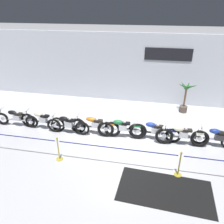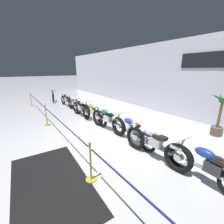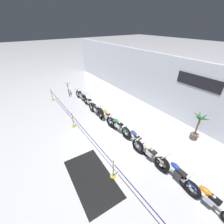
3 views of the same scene
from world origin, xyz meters
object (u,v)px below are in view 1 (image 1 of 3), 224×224
object	(u,v)px
stanchion_mid_right	(179,167)
motorcycle_blue_5	(154,131)
motorcycle_black_0	(16,118)
stanchion_mid_left	(59,152)
potted_palm_left_of_row	(185,97)
floor_banner	(165,190)
stanchion_far_left	(76,146)
motorcycle_orange_3	(95,126)
motorcycle_blue_7	(218,138)
motorcycle_green_4	(122,129)
motorcycle_cream_6	(182,136)
motorcycle_black_2	(68,125)
motorcycle_cream_1	(42,120)

from	to	relation	value
stanchion_mid_right	motorcycle_blue_5	bearing A→B (deg)	113.55
motorcycle_black_0	stanchion_mid_left	world-z (taller)	stanchion_mid_left
potted_palm_left_of_row	floor_banner	bearing A→B (deg)	-100.17
motorcycle_blue_5	stanchion_far_left	bearing A→B (deg)	-143.41
stanchion_far_left	motorcycle_orange_3	bearing A→B (deg)	85.60
motorcycle_blue_5	motorcycle_blue_7	world-z (taller)	motorcycle_blue_7
stanchion_far_left	motorcycle_black_0	bearing A→B (deg)	151.95
motorcycle_green_4	stanchion_far_left	world-z (taller)	stanchion_far_left
floor_banner	motorcycle_black_0	bearing A→B (deg)	161.18
motorcycle_cream_6	stanchion_mid_right	size ratio (longest dim) A/B	2.20
motorcycle_black_2	stanchion_mid_left	size ratio (longest dim) A/B	2.04
motorcycle_green_4	motorcycle_blue_7	size ratio (longest dim) A/B	1.05
motorcycle_orange_3	floor_banner	xyz separation A→B (m)	(3.25, -2.96, -0.47)
motorcycle_orange_3	stanchion_mid_left	size ratio (longest dim) A/B	2.35
motorcycle_blue_5	stanchion_mid_left	size ratio (longest dim) A/B	2.27
motorcycle_black_0	motorcycle_green_4	world-z (taller)	motorcycle_green_4
motorcycle_black_2	motorcycle_cream_6	size ratio (longest dim) A/B	0.93
motorcycle_orange_3	stanchion_far_left	bearing A→B (deg)	-94.40
motorcycle_cream_1	floor_banner	size ratio (longest dim) A/B	0.77
motorcycle_green_4	motorcycle_blue_5	xyz separation A→B (m)	(1.48, 0.09, -0.01)
potted_palm_left_of_row	stanchion_far_left	bearing A→B (deg)	-129.68
motorcycle_cream_6	motorcycle_blue_7	world-z (taller)	motorcycle_cream_6
motorcycle_black_0	motorcycle_cream_6	xyz separation A→B (m)	(8.10, -0.10, 0.03)
motorcycle_blue_5	stanchion_far_left	distance (m)	3.67
motorcycle_orange_3	potted_palm_left_of_row	size ratio (longest dim) A/B	1.35
motorcycle_black_0	motorcycle_green_4	xyz separation A→B (m)	(5.41, -0.02, 0.03)
motorcycle_cream_6	stanchion_mid_left	xyz separation A→B (m)	(-4.89, -2.00, -0.13)
motorcycle_cream_1	stanchion_mid_right	xyz separation A→B (m)	(6.41, -2.10, -0.12)
motorcycle_cream_1	motorcycle_blue_5	distance (m)	5.46
motorcycle_blue_7	stanchion_mid_right	bearing A→B (deg)	-129.28
motorcycle_cream_1	motorcycle_blue_5	world-z (taller)	motorcycle_cream_1
motorcycle_green_4	motorcycle_blue_5	size ratio (longest dim) A/B	0.97
motorcycle_blue_5	stanchion_mid_left	distance (m)	4.29
stanchion_mid_right	floor_banner	size ratio (longest dim) A/B	0.34
motorcycle_green_4	stanchion_mid_left	size ratio (longest dim) A/B	2.19
stanchion_mid_left	stanchion_mid_right	xyz separation A→B (m)	(4.64, 0.00, 0.00)
stanchion_far_left	floor_banner	world-z (taller)	stanchion_far_left
motorcycle_black_2	stanchion_far_left	xyz separation A→B (m)	(1.14, -1.96, 0.29)
motorcycle_black_0	potted_palm_left_of_row	bearing A→B (deg)	21.66
motorcycle_cream_1	motorcycle_black_0	bearing A→B (deg)	179.66
motorcycle_black_2	motorcycle_green_4	xyz separation A→B (m)	(2.60, 0.13, 0.01)
motorcycle_black_2	motorcycle_green_4	size ratio (longest dim) A/B	0.93
motorcycle_orange_3	motorcycle_cream_6	distance (m)	3.98
motorcycle_black_0	motorcycle_blue_7	distance (m)	9.60
motorcycle_blue_7	stanchion_mid_left	size ratio (longest dim) A/B	2.09
motorcycle_black_0	stanchion_far_left	xyz separation A→B (m)	(3.95, -2.11, 0.32)
motorcycle_blue_5	floor_banner	distance (m)	3.11
floor_banner	motorcycle_green_4	bearing A→B (deg)	126.66
potted_palm_left_of_row	stanchion_mid_right	size ratio (longest dim) A/B	1.74
stanchion_far_left	potted_palm_left_of_row	bearing A→B (deg)	50.32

